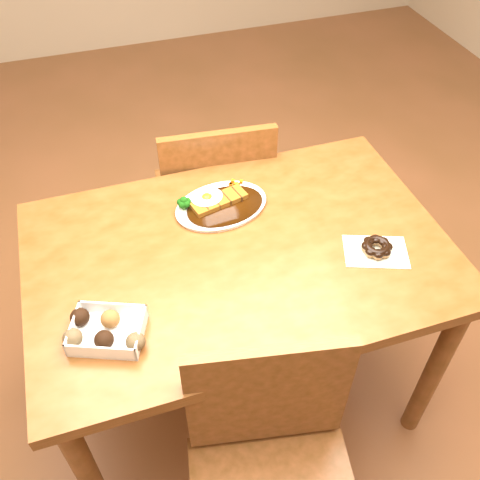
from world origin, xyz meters
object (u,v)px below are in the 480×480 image
object	(u,v)px
chair_far	(215,199)
katsu_curry_plate	(219,204)
table	(239,273)
pon_de_ring	(377,248)
chair_near	(273,478)
donut_box	(105,330)

from	to	relation	value
chair_far	katsu_curry_plate	bearing A→B (deg)	83.37
table	pon_de_ring	size ratio (longest dim) A/B	5.70
chair_near	pon_de_ring	world-z (taller)	chair_near
pon_de_ring	donut_box	bearing A→B (deg)	-176.21
chair_far	pon_de_ring	world-z (taller)	chair_far
table	donut_box	xyz separation A→B (m)	(-0.40, -0.18, 0.12)
table	chair_far	distance (m)	0.57
table	pon_de_ring	bearing A→B (deg)	-19.26
donut_box	pon_de_ring	distance (m)	0.77
table	chair_near	xyz separation A→B (m)	(-0.09, -0.54, -0.17)
katsu_curry_plate	donut_box	bearing A→B (deg)	-137.18
chair_near	table	bearing A→B (deg)	91.71
chair_far	pon_de_ring	bearing A→B (deg)	119.52
table	chair_far	size ratio (longest dim) A/B	1.38
katsu_curry_plate	chair_near	bearing A→B (deg)	-96.45
table	donut_box	distance (m)	0.46
chair_far	donut_box	bearing A→B (deg)	61.98
chair_far	donut_box	distance (m)	0.91
table	pon_de_ring	distance (m)	0.40
katsu_curry_plate	pon_de_ring	distance (m)	0.49
chair_near	katsu_curry_plate	world-z (taller)	chair_near
chair_far	katsu_curry_plate	distance (m)	0.45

